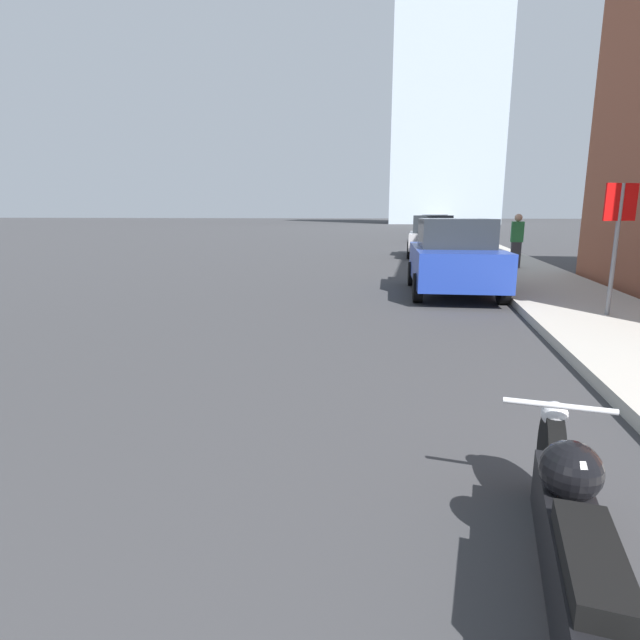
# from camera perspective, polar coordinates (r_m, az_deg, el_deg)

# --- Properties ---
(sidewalk) EXTENTS (2.51, 240.00, 0.15)m
(sidewalk) POSITION_cam_1_polar(r_m,az_deg,el_deg) (38.02, 16.07, 8.95)
(sidewalk) COLOR #B2ADA3
(sidewalk) RESTS_ON ground_plane
(distant_tower) EXTENTS (19.06, 19.06, 55.51)m
(distant_tower) POSITION_cam_1_polar(r_m,az_deg,el_deg) (103.58, 14.55, 26.20)
(distant_tower) COLOR silver
(distant_tower) RESTS_ON ground_plane
(motorcycle) EXTENTS (0.63, 2.50, 0.75)m
(motorcycle) POSITION_cam_1_polar(r_m,az_deg,el_deg) (2.73, 27.04, -21.77)
(motorcycle) COLOR black
(motorcycle) RESTS_ON ground_plane
(parked_car_blue) EXTENTS (2.12, 4.28, 1.73)m
(parked_car_blue) POSITION_cam_1_polar(r_m,az_deg,el_deg) (11.98, 15.03, 6.96)
(parked_car_blue) COLOR #1E3899
(parked_car_blue) RESTS_ON ground_plane
(parked_car_silver) EXTENTS (2.01, 4.22, 1.76)m
(parked_car_silver) POSITION_cam_1_polar(r_m,az_deg,el_deg) (22.38, 12.67, 9.33)
(parked_car_silver) COLOR #BCBCC1
(parked_car_silver) RESTS_ON ground_plane
(parked_car_black) EXTENTS (2.04, 4.18, 1.77)m
(parked_car_black) POSITION_cam_1_polar(r_m,az_deg,el_deg) (33.95, 12.90, 10.14)
(parked_car_black) COLOR black
(parked_car_black) RESTS_ON ground_plane
(parked_car_green) EXTENTS (2.11, 4.02, 1.70)m
(parked_car_green) POSITION_cam_1_polar(r_m,az_deg,el_deg) (45.36, 12.30, 10.55)
(parked_car_green) COLOR #1E6B33
(parked_car_green) RESTS_ON ground_plane
(stop_sign) EXTENTS (0.57, 0.26, 2.17)m
(stop_sign) POSITION_cam_1_polar(r_m,az_deg,el_deg) (9.67, 30.90, 9.17)
(stop_sign) COLOR slate
(stop_sign) RESTS_ON sidewalk
(pedestrian) EXTENTS (0.36, 0.23, 1.68)m
(pedestrian) POSITION_cam_1_polar(r_m,az_deg,el_deg) (17.11, 21.56, 8.47)
(pedestrian) COLOR #38383D
(pedestrian) RESTS_ON sidewalk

